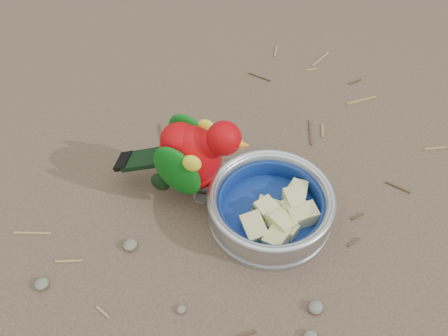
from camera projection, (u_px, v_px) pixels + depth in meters
ground at (285, 273)px, 0.77m from camera, size 60.00×60.00×0.00m
food_bowl at (269, 215)px, 0.83m from camera, size 0.20×0.20×0.02m
bowl_wall at (271, 204)px, 0.81m from camera, size 0.20×0.20×0.04m
fruit_wedges at (270, 207)px, 0.82m from camera, size 0.12×0.12×0.03m
lory_parrot at (193, 161)px, 0.81m from camera, size 0.21×0.23×0.17m
ground_debris at (237, 244)px, 0.80m from camera, size 0.90×0.80×0.01m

